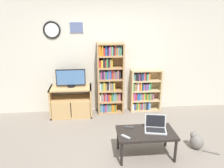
{
  "coord_description": "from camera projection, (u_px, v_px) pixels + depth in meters",
  "views": [
    {
      "loc": [
        -0.44,
        -3.11,
        2.26
      ],
      "look_at": [
        -0.04,
        1.04,
        0.93
      ],
      "focal_mm": 35.0,
      "sensor_mm": 36.0,
      "label": 1
    }
  ],
  "objects": [
    {
      "name": "cat",
      "position": [
        196.0,
        141.0,
        3.82
      ],
      "size": [
        0.47,
        0.38,
        0.31
      ],
      "rotation": [
        0.0,
        0.0,
        0.68
      ],
      "color": "slate",
      "rests_on": "ground_plane"
    },
    {
      "name": "wall_back",
      "position": [
        110.0,
        57.0,
        5.1
      ],
      "size": [
        7.13,
        0.09,
        2.6
      ],
      "color": "beige",
      "rests_on": "ground_plane"
    },
    {
      "name": "ground_plane",
      "position": [
        121.0,
        155.0,
        3.67
      ],
      "size": [
        18.0,
        18.0,
        0.0
      ],
      "primitive_type": "plane",
      "color": "gray"
    },
    {
      "name": "bookshelf_short",
      "position": [
        144.0,
        91.0,
        5.27
      ],
      "size": [
        0.73,
        0.25,
        1.03
      ],
      "color": "tan",
      "rests_on": "ground_plane"
    },
    {
      "name": "remote_far_from_laptop",
      "position": [
        126.0,
        137.0,
        3.38
      ],
      "size": [
        0.14,
        0.15,
        0.02
      ],
      "rotation": [
        0.0,
        0.0,
        3.89
      ],
      "color": "#99999E",
      "rests_on": "coffee_table"
    },
    {
      "name": "coffee_table",
      "position": [
        146.0,
        134.0,
        3.56
      ],
      "size": [
        0.94,
        0.54,
        0.44
      ],
      "color": "black",
      "rests_on": "ground_plane"
    },
    {
      "name": "laptop",
      "position": [
        155.0,
        127.0,
        3.59
      ],
      "size": [
        0.4,
        0.33,
        0.24
      ],
      "rotation": [
        0.0,
        0.0,
        -0.21
      ],
      "color": "#B7BABC",
      "rests_on": "coffee_table"
    },
    {
      "name": "television",
      "position": [
        71.0,
        78.0,
        4.89
      ],
      "size": [
        0.65,
        0.18,
        0.41
      ],
      "color": "black",
      "rests_on": "tv_stand"
    },
    {
      "name": "bookshelf_tall",
      "position": [
        109.0,
        79.0,
        5.07
      ],
      "size": [
        0.61,
        0.3,
        1.66
      ],
      "color": "tan",
      "rests_on": "ground_plane"
    },
    {
      "name": "tv_stand",
      "position": [
        71.0,
        102.0,
        5.02
      ],
      "size": [
        0.94,
        0.47,
        0.7
      ],
      "color": "tan",
      "rests_on": "ground_plane"
    },
    {
      "name": "remote_near_laptop",
      "position": [
        129.0,
        127.0,
        3.67
      ],
      "size": [
        0.17,
        0.07,
        0.02
      ],
      "rotation": [
        0.0,
        0.0,
        4.53
      ],
      "color": "#38383A",
      "rests_on": "coffee_table"
    }
  ]
}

